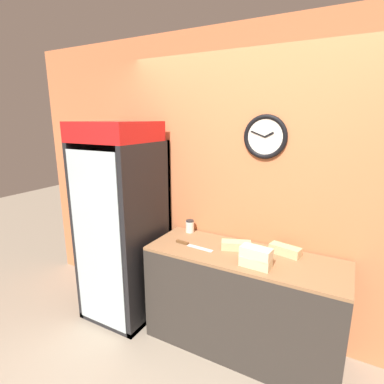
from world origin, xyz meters
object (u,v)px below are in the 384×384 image
(sandwich_stack_middle, at_px, (256,252))
(sandwich_flat_left, at_px, (285,250))
(sandwich_stack_bottom, at_px, (256,262))
(condiment_jar, at_px, (190,226))
(sandwich_flat_right, at_px, (236,245))
(beverage_cooler, at_px, (126,213))
(chefs_knife, at_px, (189,244))

(sandwich_stack_middle, xyz_separation_m, sandwich_flat_left, (0.15, 0.32, -0.08))
(sandwich_stack_bottom, relative_size, condiment_jar, 1.94)
(sandwich_stack_bottom, height_order, sandwich_flat_right, sandwich_stack_bottom)
(sandwich_stack_middle, bearing_deg, beverage_cooler, 174.22)
(sandwich_stack_bottom, bearing_deg, beverage_cooler, 174.22)
(sandwich_flat_left, bearing_deg, chefs_knife, -164.26)
(beverage_cooler, xyz_separation_m, sandwich_stack_bottom, (1.36, -0.14, -0.13))
(sandwich_stack_middle, bearing_deg, sandwich_stack_bottom, 0.00)
(chefs_knife, bearing_deg, beverage_cooler, 176.89)
(sandwich_stack_bottom, bearing_deg, chefs_knife, 171.11)
(sandwich_stack_middle, relative_size, sandwich_flat_left, 0.92)
(sandwich_flat_right, relative_size, condiment_jar, 2.21)
(sandwich_stack_bottom, bearing_deg, sandwich_flat_right, 136.89)
(beverage_cooler, relative_size, sandwich_stack_middle, 8.08)
(sandwich_stack_middle, height_order, sandwich_flat_left, sandwich_stack_middle)
(sandwich_flat_left, xyz_separation_m, chefs_knife, (-0.77, -0.22, -0.03))
(sandwich_flat_right, bearing_deg, chefs_knife, -162.43)
(sandwich_stack_middle, relative_size, chefs_knife, 0.65)
(sandwich_stack_middle, distance_m, sandwich_flat_left, 0.36)
(sandwich_flat_right, bearing_deg, condiment_jar, 163.53)
(condiment_jar, bearing_deg, sandwich_flat_right, -16.47)
(beverage_cooler, distance_m, sandwich_stack_middle, 1.37)
(beverage_cooler, distance_m, sandwich_flat_right, 1.14)
(sandwich_flat_left, bearing_deg, sandwich_stack_bottom, -115.32)
(beverage_cooler, distance_m, sandwich_flat_left, 1.53)
(sandwich_stack_middle, bearing_deg, sandwich_flat_right, 136.89)
(sandwich_stack_bottom, height_order, condiment_jar, condiment_jar)
(beverage_cooler, relative_size, sandwich_flat_left, 7.40)
(sandwich_flat_left, distance_m, sandwich_flat_right, 0.40)
(sandwich_stack_bottom, xyz_separation_m, chefs_knife, (-0.62, 0.10, -0.03))
(sandwich_stack_middle, bearing_deg, condiment_jar, 153.80)
(chefs_knife, bearing_deg, sandwich_stack_bottom, -8.89)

